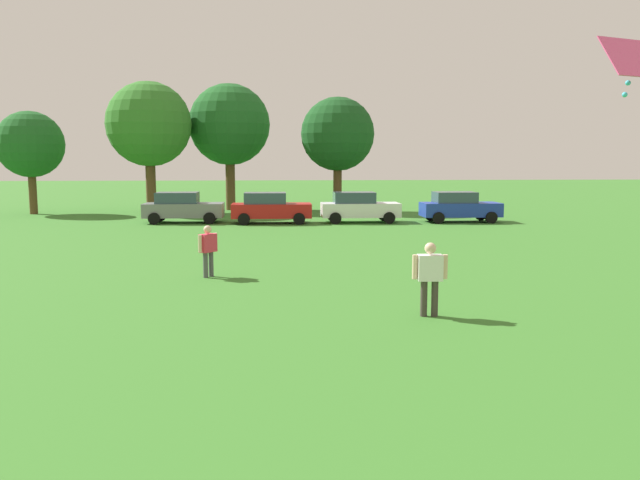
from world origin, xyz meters
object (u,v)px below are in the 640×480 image
(kite, at_px, (632,60))
(parked_car_red_1, at_px, (270,208))
(tree_right, at_px, (229,125))
(tree_far_right, at_px, (338,134))
(parked_car_gray_0, at_px, (182,207))
(tree_left, at_px, (149,125))
(parked_car_white_2, at_px, (359,207))
(tree_far_left, at_px, (30,145))
(bystander_near_trees, at_px, (208,247))
(adult_bystander, at_px, (430,273))
(parked_car_blue_3, at_px, (459,207))

(kite, bearing_deg, parked_car_red_1, 107.31)
(tree_right, height_order, tree_far_right, tree_right)
(parked_car_gray_0, relative_size, tree_left, 0.51)
(tree_left, bearing_deg, kite, -63.66)
(parked_car_white_2, height_order, tree_left, tree_left)
(kite, distance_m, tree_right, 33.70)
(kite, height_order, tree_far_left, tree_far_left)
(parked_car_white_2, height_order, tree_far_right, tree_far_right)
(parked_car_gray_0, bearing_deg, kite, -62.99)
(parked_car_gray_0, distance_m, parked_car_white_2, 9.70)
(parked_car_gray_0, height_order, parked_car_white_2, same)
(kite, bearing_deg, tree_left, 116.34)
(tree_right, bearing_deg, parked_car_white_2, -51.07)
(bystander_near_trees, bearing_deg, parked_car_white_2, 17.49)
(tree_far_left, relative_size, tree_left, 0.77)
(adult_bystander, distance_m, parked_car_red_1, 21.33)
(kite, bearing_deg, tree_right, 106.95)
(tree_far_left, bearing_deg, parked_car_white_2, -19.21)
(parked_car_gray_0, height_order, parked_car_blue_3, same)
(parked_car_blue_3, height_order, tree_right, tree_right)
(tree_right, relative_size, tree_far_right, 1.14)
(tree_far_left, height_order, tree_right, tree_right)
(kite, bearing_deg, parked_car_blue_3, 81.33)
(tree_right, bearing_deg, parked_car_gray_0, -102.63)
(tree_far_left, distance_m, tree_right, 12.69)
(tree_left, bearing_deg, adult_bystander, -68.09)
(parked_car_blue_3, bearing_deg, parked_car_gray_0, 177.52)
(parked_car_white_2, bearing_deg, tree_left, 150.67)
(tree_left, height_order, tree_right, tree_right)
(parked_car_white_2, bearing_deg, parked_car_red_1, -178.15)
(parked_car_white_2, bearing_deg, bystander_near_trees, -112.23)
(parked_car_blue_3, xyz_separation_m, tree_far_right, (-6.03, 7.65, 4.26))
(bystander_near_trees, height_order, kite, kite)
(tree_far_left, bearing_deg, kite, -53.26)
(tree_left, relative_size, tree_far_right, 1.11)
(adult_bystander, height_order, parked_car_blue_3, parked_car_blue_3)
(parked_car_gray_0, relative_size, tree_far_right, 0.57)
(kite, bearing_deg, tree_far_left, 126.74)
(adult_bystander, bearing_deg, kite, -22.38)
(adult_bystander, xyz_separation_m, tree_left, (-11.37, 28.27, 4.72))
(parked_car_white_2, xyz_separation_m, tree_far_right, (-0.43, 7.48, 4.26))
(bystander_near_trees, distance_m, parked_car_blue_3, 20.03)
(tree_left, bearing_deg, parked_car_gray_0, -66.09)
(parked_car_red_1, relative_size, parked_car_blue_3, 1.00)
(kite, bearing_deg, tree_far_right, 94.89)
(adult_bystander, xyz_separation_m, parked_car_red_1, (-3.64, 21.02, -0.11))
(parked_car_red_1, bearing_deg, kite, -72.69)
(tree_left, height_order, tree_far_right, tree_left)
(adult_bystander, height_order, tree_right, tree_right)
(parked_car_gray_0, bearing_deg, tree_left, 113.91)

